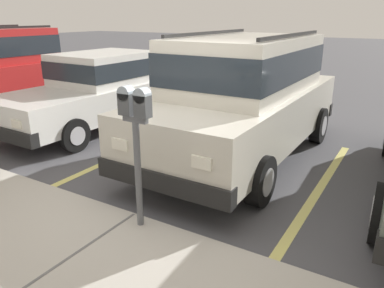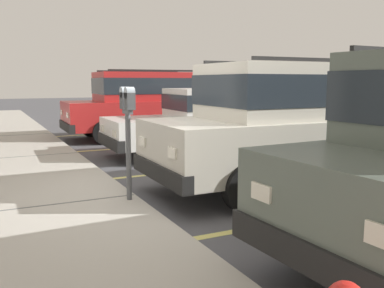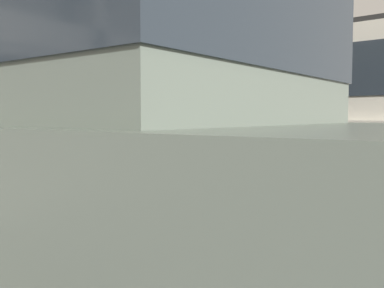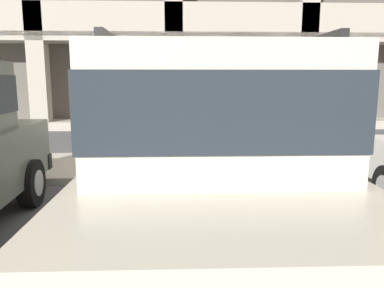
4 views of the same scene
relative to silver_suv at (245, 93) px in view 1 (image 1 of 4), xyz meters
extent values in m
cube|color=#4C4C51|center=(0.17, 2.45, -1.14)|extent=(80.00, 80.00, 0.10)
cube|color=#ADA89E|center=(0.17, 3.75, -1.03)|extent=(40.00, 2.20, 0.12)
cube|color=#606060|center=(0.17, 3.75, -0.97)|extent=(0.03, 2.16, 0.00)
cube|color=#DBD16B|center=(-1.45, 1.05, -1.08)|extent=(0.12, 4.80, 0.01)
cube|color=#DBD16B|center=(1.79, 1.05, -1.08)|extent=(0.12, 4.80, 0.01)
cube|color=#DBD16B|center=(5.04, 1.05, -1.08)|extent=(0.12, 4.80, 0.01)
cube|color=beige|center=(0.00, 0.02, -0.36)|extent=(1.87, 4.71, 0.80)
cube|color=beige|center=(0.00, -0.03, 0.46)|extent=(1.64, 2.92, 0.84)
cube|color=#232B33|center=(0.00, -0.03, 0.48)|extent=(1.66, 2.95, 0.46)
cube|color=black|center=(0.01, 2.33, -0.64)|extent=(1.88, 0.17, 0.24)
cube|color=black|center=(-0.01, -2.29, -0.64)|extent=(1.88, 0.17, 0.24)
cube|color=silver|center=(0.58, 2.38, -0.28)|extent=(0.24, 0.03, 0.14)
cube|color=silver|center=(-0.56, 2.39, -0.28)|extent=(0.24, 0.03, 0.14)
cylinder|color=black|center=(0.91, 1.47, -0.76)|extent=(0.20, 0.66, 0.66)
cylinder|color=#B2B2B7|center=(0.91, 1.47, -0.76)|extent=(0.22, 0.36, 0.36)
cylinder|color=black|center=(-0.89, 1.48, -0.76)|extent=(0.20, 0.66, 0.66)
cylinder|color=#B2B2B7|center=(-0.89, 1.48, -0.76)|extent=(0.22, 0.36, 0.36)
cylinder|color=black|center=(0.89, -1.44, -0.76)|extent=(0.20, 0.66, 0.66)
cylinder|color=#B2B2B7|center=(0.89, -1.44, -0.76)|extent=(0.22, 0.36, 0.36)
cylinder|color=black|center=(-0.91, -1.43, -0.76)|extent=(0.20, 0.66, 0.66)
cylinder|color=#B2B2B7|center=(-0.91, -1.43, -0.76)|extent=(0.22, 0.36, 0.36)
cube|color=black|center=(0.69, -0.03, 0.92)|extent=(0.07, 2.62, 0.05)
cube|color=black|center=(-0.69, -0.02, 0.92)|extent=(0.07, 2.62, 0.05)
cylinder|color=black|center=(-2.29, 1.62, -0.76)|extent=(0.23, 0.67, 0.66)
cylinder|color=#B2B2B7|center=(-2.29, 1.62, -0.76)|extent=(0.24, 0.37, 0.36)
cube|color=silver|center=(3.41, -0.07, -0.49)|extent=(1.80, 4.44, 0.60)
cube|color=silver|center=(3.40, -0.37, 0.13)|extent=(1.54, 2.01, 0.64)
cube|color=#232B33|center=(3.40, -0.37, 0.15)|extent=(1.57, 2.04, 0.35)
cube|color=black|center=(3.46, 2.09, -0.67)|extent=(1.74, 0.20, 0.24)
cube|color=black|center=(3.36, -2.23, -0.67)|extent=(1.74, 0.20, 0.24)
cube|color=silver|center=(2.94, 2.15, -0.43)|extent=(0.24, 0.04, 0.14)
cylinder|color=black|center=(4.28, 1.27, -0.79)|extent=(0.17, 0.60, 0.60)
cylinder|color=#B2B2B7|center=(4.28, 1.27, -0.79)|extent=(0.19, 0.33, 0.33)
cylinder|color=black|center=(2.61, 1.31, -0.79)|extent=(0.17, 0.60, 0.60)
cylinder|color=#B2B2B7|center=(2.61, 1.31, -0.79)|extent=(0.19, 0.33, 0.33)
cylinder|color=black|center=(4.21, -1.45, -0.79)|extent=(0.17, 0.60, 0.60)
cylinder|color=#B2B2B7|center=(4.21, -1.45, -0.79)|extent=(0.19, 0.33, 0.33)
cylinder|color=black|center=(2.55, -1.41, -0.79)|extent=(0.17, 0.60, 0.60)
cylinder|color=#B2B2B7|center=(2.55, -1.41, -0.79)|extent=(0.19, 0.33, 0.33)
cube|color=black|center=(6.75, -2.21, -0.64)|extent=(1.88, 0.21, 0.24)
cylinder|color=black|center=(7.67, -1.38, -0.76)|extent=(0.22, 0.66, 0.66)
cylinder|color=#B2B2B7|center=(7.67, -1.38, -0.76)|extent=(0.23, 0.37, 0.36)
cylinder|color=black|center=(5.87, -1.33, -0.76)|extent=(0.22, 0.66, 0.66)
cylinder|color=#B2B2B7|center=(5.87, -1.33, -0.76)|extent=(0.23, 0.37, 0.36)
cube|color=black|center=(6.11, 0.07, 0.92)|extent=(0.12, 2.62, 0.05)
cylinder|color=#595B60|center=(-0.03, 2.80, -0.39)|extent=(0.07, 0.07, 1.16)
cube|color=#595B60|center=(-0.03, 2.80, 0.22)|extent=(0.28, 0.06, 0.06)
cube|color=#424447|center=(-0.13, 2.80, 0.36)|extent=(0.15, 0.11, 0.22)
cylinder|color=#8C99A3|center=(-0.13, 2.80, 0.47)|extent=(0.15, 0.11, 0.15)
cube|color=#B7B293|center=(-0.13, 2.74, 0.32)|extent=(0.08, 0.01, 0.08)
cube|color=#424447|center=(0.07, 2.80, 0.36)|extent=(0.15, 0.11, 0.22)
cylinder|color=#8C99A3|center=(0.07, 2.80, 0.47)|extent=(0.15, 0.11, 0.15)
cube|color=#B7B293|center=(0.07, 2.74, 0.32)|extent=(0.08, 0.01, 0.08)
camera|label=1|loc=(-2.36, 5.58, 1.20)|focal=35.00mm
camera|label=2|loc=(-5.45, 4.50, 0.62)|focal=40.00mm
camera|label=3|loc=(-4.57, -2.17, 0.08)|focal=40.00mm
camera|label=4|loc=(-0.27, -3.48, 0.67)|focal=35.00mm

